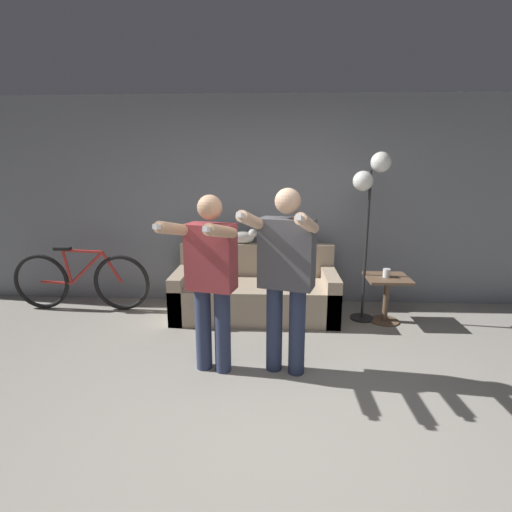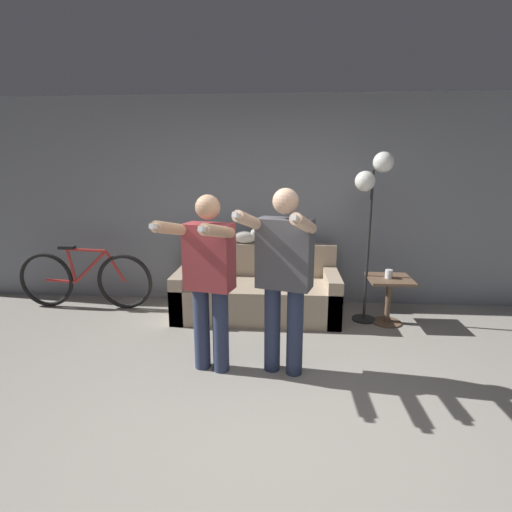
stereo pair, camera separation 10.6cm
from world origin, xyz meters
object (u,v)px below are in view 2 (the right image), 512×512
object	(u,v)px
person_left	(208,273)
cat	(247,237)
person_right	(284,270)
cup	(389,274)
couch	(257,293)
floor_lamp	(373,186)
side_table	(389,291)
bicycle	(85,280)

from	to	relation	value
person_left	cat	distance (m)	1.67
person_right	cup	bearing A→B (deg)	61.81
couch	person_right	size ratio (longest dim) A/B	1.19
floor_lamp	person_left	bearing A→B (deg)	-141.22
person_left	cat	size ratio (longest dim) A/B	3.78
person_left	side_table	distance (m)	2.23
person_right	cup	xyz separation A→B (m)	(1.16, 1.18, -0.35)
person_left	couch	bearing A→B (deg)	90.59
couch	cat	size ratio (longest dim) A/B	4.67
cat	cup	world-z (taller)	cat
cat	bicycle	distance (m)	2.09
couch	cup	world-z (taller)	couch
side_table	cup	world-z (taller)	cup
couch	floor_lamp	bearing A→B (deg)	-4.01
person_right	side_table	xyz separation A→B (m)	(1.18, 1.19, -0.54)
cup	bicycle	xyz separation A→B (m)	(-3.65, 0.25, -0.22)
floor_lamp	side_table	xyz separation A→B (m)	(0.24, -0.07, -1.16)
person_right	bicycle	bearing A→B (deg)	166.48
cat	bicycle	bearing A→B (deg)	-173.38
couch	cat	bearing A→B (deg)	116.41
cat	person_right	bearing A→B (deg)	-74.18
person_right	floor_lamp	xyz separation A→B (m)	(0.95, 1.26, 0.61)
person_left	bicycle	distance (m)	2.40
couch	person_right	bearing A→B (deg)	-76.81
floor_lamp	side_table	distance (m)	1.18
cup	side_table	bearing A→B (deg)	36.86
side_table	person_right	bearing A→B (deg)	-134.74
person_right	cat	world-z (taller)	person_right
cat	floor_lamp	bearing A→B (deg)	-15.73
person_left	cup	size ratio (longest dim) A/B	15.98
cat	floor_lamp	size ratio (longest dim) A/B	0.21
person_left	cup	world-z (taller)	person_left
person_right	cup	world-z (taller)	person_right
person_right	cat	bearing A→B (deg)	122.25
cup	bicycle	distance (m)	3.66
side_table	person_left	bearing A→B (deg)	-146.58
person_left	bicycle	size ratio (longest dim) A/B	0.90
cup	cat	bearing A→B (deg)	163.50
person_left	floor_lamp	size ratio (longest dim) A/B	0.81
person_left	cup	bearing A→B (deg)	46.98
cat	bicycle	xyz separation A→B (m)	(-2.01, -0.23, -0.53)
couch	side_table	distance (m)	1.51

